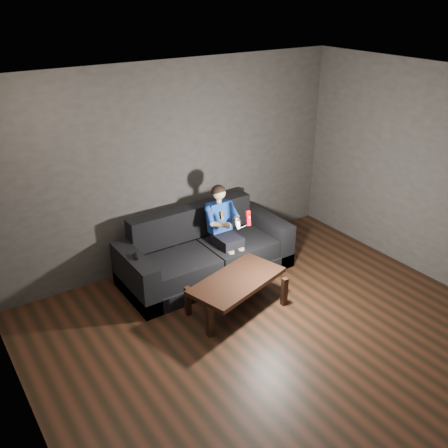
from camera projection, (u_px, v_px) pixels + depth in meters
floor at (294, 353)px, 5.24m from camera, size 5.00×5.00×0.00m
back_wall at (174, 166)px, 6.52m from camera, size 5.00×0.04×2.70m
left_wall at (29, 334)px, 3.40m from camera, size 0.04×5.00×2.70m
ceiling at (315, 93)px, 4.07m from camera, size 5.00×5.00×0.02m
sofa at (205, 255)px, 6.56m from camera, size 2.23×0.96×0.86m
child at (223, 222)px, 6.45m from camera, size 0.44×0.54×1.09m
wii_remote_red at (248, 218)px, 6.09m from camera, size 0.06×0.08×0.20m
nunchuk_white at (237, 224)px, 6.03m from camera, size 0.07×0.10×0.16m
wii_remote_black at (135, 256)px, 5.85m from camera, size 0.07×0.15×0.03m
coffee_table at (237, 283)px, 5.79m from camera, size 1.28×0.87×0.42m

